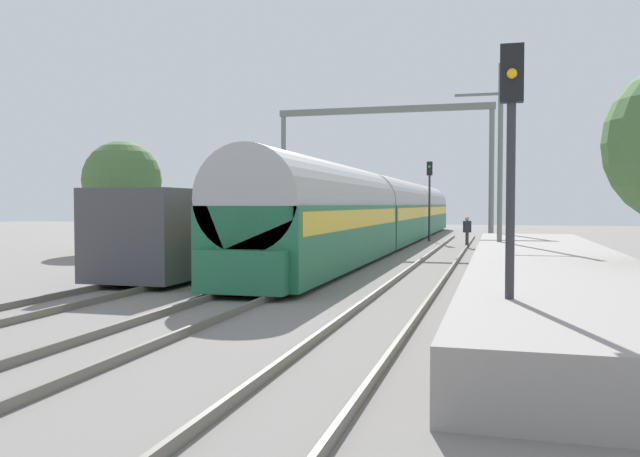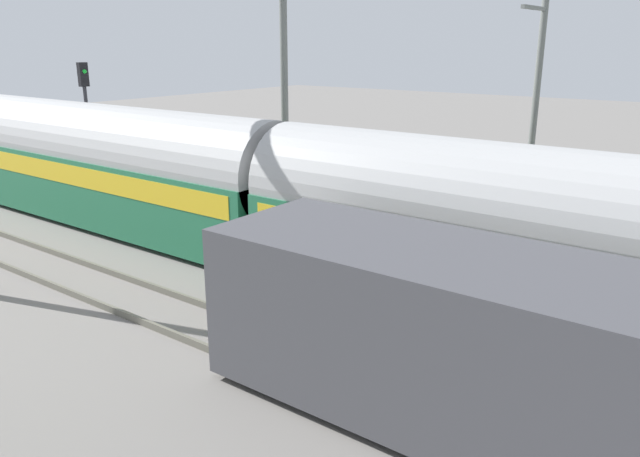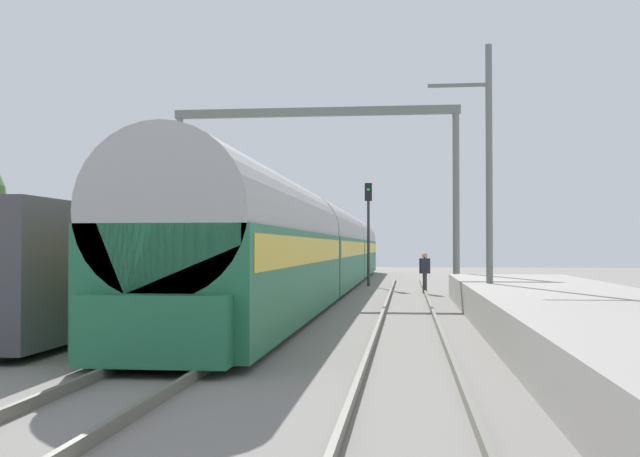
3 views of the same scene
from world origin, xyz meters
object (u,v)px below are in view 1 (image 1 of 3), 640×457
(railway_signal_far, at_px, (429,190))
(catenary_gantry, at_px, (383,147))
(passenger_train, at_px, (392,211))
(railway_signal_near, at_px, (511,157))
(freight_car, at_px, (217,229))
(person_crossing, at_px, (467,229))

(railway_signal_far, bearing_deg, catenary_gantry, -105.98)
(passenger_train, bearing_deg, catenary_gantry, -90.00)
(railway_signal_near, xyz_separation_m, railway_signal_far, (-4.44, 32.24, 0.18))
(freight_car, xyz_separation_m, person_crossing, (8.47, 14.55, -0.44))
(passenger_train, height_order, freight_car, passenger_train)
(passenger_train, relative_size, person_crossing, 28.44)
(passenger_train, bearing_deg, railway_signal_far, 59.72)
(passenger_train, height_order, railway_signal_far, railway_signal_far)
(freight_car, height_order, railway_signal_near, railway_signal_near)
(freight_car, xyz_separation_m, railway_signal_far, (5.79, 20.62, 1.85))
(person_crossing, height_order, railway_signal_far, railway_signal_far)
(person_crossing, distance_m, railway_signal_near, 26.32)
(person_crossing, relative_size, railway_signal_far, 0.33)
(person_crossing, xyz_separation_m, catenary_gantry, (-4.59, -0.63, 4.57))
(railway_signal_near, distance_m, catenary_gantry, 26.44)
(passenger_train, relative_size, freight_car, 3.78)
(passenger_train, xyz_separation_m, railway_signal_far, (1.92, 3.28, 1.34))
(freight_car, relative_size, catenary_gantry, 1.07)
(passenger_train, distance_m, railway_signal_far, 4.03)
(freight_car, distance_m, railway_signal_near, 15.58)
(railway_signal_near, bearing_deg, person_crossing, 93.86)
(passenger_train, height_order, person_crossing, passenger_train)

